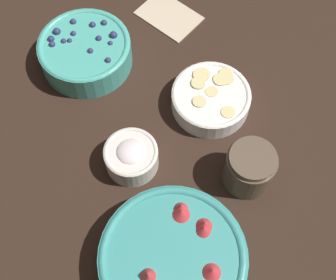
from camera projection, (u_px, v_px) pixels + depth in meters
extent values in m
plane|color=black|center=(165.00, 111.00, 0.92)|extent=(4.00, 4.00, 0.00)
cylinder|color=teal|center=(173.00, 261.00, 0.75)|extent=(0.24, 0.24, 0.06)
torus|color=teal|center=(173.00, 257.00, 0.73)|extent=(0.24, 0.24, 0.02)
cylinder|color=red|center=(173.00, 258.00, 0.74)|extent=(0.19, 0.19, 0.02)
cone|color=red|center=(181.00, 208.00, 0.75)|extent=(0.04, 0.04, 0.02)
cone|color=red|center=(181.00, 213.00, 0.75)|extent=(0.05, 0.05, 0.02)
cone|color=red|center=(204.00, 225.00, 0.74)|extent=(0.05, 0.05, 0.02)
cone|color=red|center=(148.00, 275.00, 0.70)|extent=(0.04, 0.04, 0.03)
cone|color=red|center=(212.00, 271.00, 0.71)|extent=(0.04, 0.04, 0.02)
cone|color=red|center=(204.00, 229.00, 0.74)|extent=(0.04, 0.04, 0.02)
cone|color=red|center=(148.00, 277.00, 0.70)|extent=(0.03, 0.03, 0.03)
cylinder|color=#47AD9E|center=(86.00, 53.00, 0.95)|extent=(0.18, 0.18, 0.06)
torus|color=#47AD9E|center=(84.00, 45.00, 0.92)|extent=(0.18, 0.18, 0.01)
cylinder|color=navy|center=(84.00, 48.00, 0.93)|extent=(0.15, 0.15, 0.02)
sphere|color=navy|center=(70.00, 41.00, 0.92)|extent=(0.01, 0.01, 0.01)
sphere|color=navy|center=(51.00, 39.00, 0.92)|extent=(0.01, 0.01, 0.01)
sphere|color=navy|center=(104.00, 23.00, 0.94)|extent=(0.01, 0.01, 0.01)
sphere|color=navy|center=(110.00, 43.00, 0.92)|extent=(0.01, 0.01, 0.01)
sphere|color=navy|center=(113.00, 35.00, 0.93)|extent=(0.02, 0.02, 0.02)
sphere|color=navy|center=(52.00, 44.00, 0.92)|extent=(0.01, 0.01, 0.01)
sphere|color=navy|center=(99.00, 39.00, 0.93)|extent=(0.01, 0.01, 0.01)
sphere|color=navy|center=(64.00, 41.00, 0.92)|extent=(0.01, 0.01, 0.01)
sphere|color=navy|center=(93.00, 25.00, 0.94)|extent=(0.01, 0.01, 0.01)
sphere|color=navy|center=(57.00, 32.00, 0.93)|extent=(0.02, 0.02, 0.02)
sphere|color=navy|center=(73.00, 34.00, 0.93)|extent=(0.01, 0.01, 0.01)
sphere|color=navy|center=(90.00, 51.00, 0.91)|extent=(0.01, 0.01, 0.01)
sphere|color=navy|center=(108.00, 60.00, 0.90)|extent=(0.01, 0.01, 0.01)
sphere|color=navy|center=(73.00, 22.00, 0.94)|extent=(0.01, 0.01, 0.01)
cylinder|color=white|center=(211.00, 100.00, 0.90)|extent=(0.15, 0.15, 0.04)
torus|color=white|center=(211.00, 95.00, 0.89)|extent=(0.15, 0.15, 0.01)
cylinder|color=beige|center=(211.00, 96.00, 0.89)|extent=(0.12, 0.12, 0.01)
cylinder|color=beige|center=(228.00, 113.00, 0.87)|extent=(0.03, 0.03, 0.00)
cylinder|color=beige|center=(202.00, 76.00, 0.90)|extent=(0.03, 0.03, 0.01)
cylinder|color=beige|center=(227.00, 79.00, 0.90)|extent=(0.03, 0.03, 0.01)
cylinder|color=beige|center=(198.00, 83.00, 0.90)|extent=(0.03, 0.03, 0.01)
cylinder|color=beige|center=(221.00, 80.00, 0.90)|extent=(0.03, 0.03, 0.01)
cylinder|color=beige|center=(199.00, 102.00, 0.88)|extent=(0.03, 0.03, 0.01)
cylinder|color=beige|center=(212.00, 92.00, 0.89)|extent=(0.02, 0.02, 0.00)
cylinder|color=beige|center=(225.00, 74.00, 0.91)|extent=(0.03, 0.03, 0.01)
cylinder|color=beige|center=(202.00, 77.00, 0.90)|extent=(0.03, 0.03, 0.01)
cylinder|color=silver|center=(132.00, 157.00, 0.84)|extent=(0.10, 0.10, 0.05)
torus|color=silver|center=(131.00, 152.00, 0.82)|extent=(0.10, 0.10, 0.01)
cylinder|color=white|center=(131.00, 154.00, 0.83)|extent=(0.08, 0.08, 0.01)
ellipsoid|color=white|center=(131.00, 152.00, 0.82)|extent=(0.05, 0.05, 0.02)
cylinder|color=brown|center=(249.00, 169.00, 0.82)|extent=(0.09, 0.09, 0.08)
cylinder|color=#3D2316|center=(249.00, 170.00, 0.82)|extent=(0.07, 0.07, 0.06)
cylinder|color=brown|center=(253.00, 158.00, 0.78)|extent=(0.08, 0.08, 0.01)
cube|color=beige|center=(169.00, 15.00, 1.02)|extent=(0.15, 0.11, 0.01)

